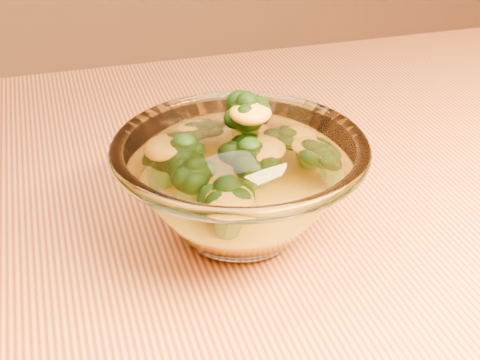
% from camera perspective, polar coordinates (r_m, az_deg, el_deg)
% --- Properties ---
extents(table, '(1.20, 0.80, 0.75)m').
position_cam_1_polar(table, '(0.57, 5.72, -13.08)').
color(table, '#CD7F3D').
rests_on(table, ground).
extents(glass_bowl, '(0.18, 0.18, 0.08)m').
position_cam_1_polar(glass_bowl, '(0.49, 0.00, -0.40)').
color(glass_bowl, white).
rests_on(glass_bowl, table).
extents(cheese_sauce, '(0.11, 0.11, 0.03)m').
position_cam_1_polar(cheese_sauce, '(0.50, -0.00, -2.11)').
color(cheese_sauce, '#F0A314').
rests_on(cheese_sauce, glass_bowl).
extents(broccoli_heap, '(0.13, 0.13, 0.08)m').
position_cam_1_polar(broccoli_heap, '(0.49, -0.39, 1.57)').
color(broccoli_heap, black).
rests_on(broccoli_heap, cheese_sauce).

